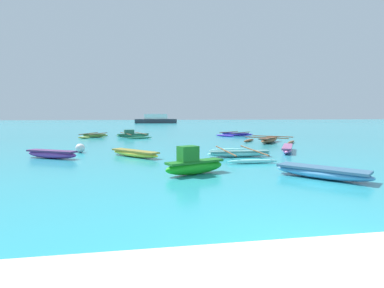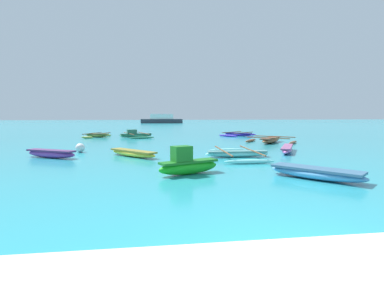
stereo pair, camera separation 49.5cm
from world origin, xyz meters
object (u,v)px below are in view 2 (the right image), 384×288
(moored_boat_2, at_px, (188,164))
(moored_boat_9, at_px, (135,135))
(moored_boat_6, at_px, (51,153))
(moored_boat_7, at_px, (133,153))
(moored_boat_8, at_px, (287,149))
(moored_boat_3, at_px, (97,135))
(moored_boat_0, at_px, (237,154))
(moored_boat_4, at_px, (316,173))
(moored_boat_1, at_px, (238,134))
(distant_ferry, at_px, (162,119))
(moored_boat_5, at_px, (271,140))
(mooring_buoy_0, at_px, (80,148))

(moored_boat_2, distance_m, moored_boat_9, 18.51)
(moored_boat_9, bearing_deg, moored_boat_6, -121.39)
(moored_boat_7, relative_size, moored_boat_8, 0.89)
(moored_boat_3, height_order, moored_boat_9, moored_boat_9)
(moored_boat_2, height_order, moored_boat_8, moored_boat_2)
(moored_boat_0, height_order, moored_boat_4, moored_boat_4)
(moored_boat_1, relative_size, moored_boat_7, 1.44)
(moored_boat_4, relative_size, moored_boat_8, 0.91)
(moored_boat_0, bearing_deg, distant_ferry, 93.39)
(moored_boat_3, distance_m, moored_boat_6, 13.82)
(moored_boat_6, bearing_deg, moored_boat_2, -10.02)
(moored_boat_2, bearing_deg, moored_boat_1, 44.80)
(moored_boat_3, bearing_deg, moored_boat_7, -51.66)
(moored_boat_4, bearing_deg, moored_boat_8, 121.43)
(moored_boat_1, bearing_deg, moored_boat_2, -59.86)
(moored_boat_6, relative_size, moored_boat_9, 0.59)
(moored_boat_0, height_order, moored_boat_8, moored_boat_0)
(moored_boat_0, bearing_deg, moored_boat_7, 172.50)
(moored_boat_7, xyz_separation_m, moored_boat_8, (8.58, 0.62, 0.01))
(moored_boat_3, distance_m, moored_boat_5, 16.09)
(moored_boat_1, bearing_deg, moored_boat_8, -42.73)
(moored_boat_3, xyz_separation_m, moored_boat_9, (3.62, -0.51, 0.05))
(mooring_buoy_0, xyz_separation_m, distant_ferry, (6.78, 58.37, 0.67))
(moored_boat_1, height_order, distant_ferry, distant_ferry)
(moored_boat_0, distance_m, moored_boat_3, 17.53)
(moored_boat_0, relative_size, mooring_buoy_0, 8.75)
(moored_boat_0, distance_m, moored_boat_4, 5.49)
(moored_boat_7, bearing_deg, moored_boat_9, 140.48)
(moored_boat_4, relative_size, distant_ferry, 0.28)
(moored_boat_6, xyz_separation_m, moored_boat_7, (3.99, -0.14, -0.03))
(moored_boat_2, distance_m, moored_boat_5, 13.52)
(moored_boat_2, height_order, moored_boat_5, moored_boat_2)
(moored_boat_4, height_order, moored_boat_6, moored_boat_6)
(moored_boat_3, relative_size, distant_ferry, 0.35)
(moored_boat_8, xyz_separation_m, distant_ferry, (-4.87, 59.97, 0.73))
(moored_boat_1, height_order, moored_boat_7, moored_boat_1)
(moored_boat_7, xyz_separation_m, moored_boat_9, (-0.52, 13.45, 0.05))
(moored_boat_0, distance_m, mooring_buoy_0, 8.83)
(mooring_buoy_0, bearing_deg, moored_boat_7, -35.91)
(moored_boat_2, xyz_separation_m, moored_boat_7, (-2.19, 4.86, -0.17))
(moored_boat_7, height_order, moored_boat_9, moored_boat_9)
(moored_boat_5, bearing_deg, moored_boat_2, -175.59)
(moored_boat_2, relative_size, moored_boat_9, 0.50)
(mooring_buoy_0, bearing_deg, moored_boat_9, 77.23)
(moored_boat_2, xyz_separation_m, moored_boat_3, (-6.34, 18.82, -0.18))
(moored_boat_7, relative_size, moored_boat_9, 0.59)
(moored_boat_9, bearing_deg, moored_boat_0, -84.97)
(moored_boat_3, bearing_deg, moored_boat_4, -40.81)
(moored_boat_1, height_order, moored_boat_5, moored_boat_5)
(moored_boat_0, bearing_deg, moored_boat_3, 124.22)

